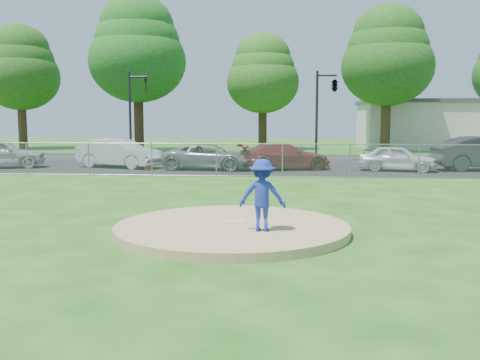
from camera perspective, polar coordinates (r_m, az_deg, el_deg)
The scene contains 20 objects.
ground at distance 22.26m, azimuth 1.89°, elevation -0.22°, with size 120.00×120.00×0.00m, color #1A4E11.
pitchers_mound at distance 12.39m, azimuth -0.85°, elevation -5.19°, with size 5.40×5.40×0.20m, color tan.
pitching_rubber at distance 12.56m, azimuth -0.75°, elevation -4.47°, with size 0.60×0.15×0.04m, color white.
chain_link_fence at distance 24.17m, azimuth 2.17°, elevation 2.10°, with size 40.00×0.06×1.50m, color gray.
parking_lot at distance 28.71m, azimuth 2.65°, elevation 1.31°, with size 50.00×8.00×0.01m, color black.
street at distance 36.18m, azimuth 3.20°, elevation 2.39°, with size 60.00×7.00×0.01m, color black.
commercial_building at distance 52.18m, azimuth 21.73°, elevation 5.58°, with size 16.40×9.40×4.30m.
tree_far_left at distance 50.92m, azimuth -22.43°, elevation 11.06°, with size 6.72×6.72×10.74m.
tree_left at distance 45.14m, azimuth -10.90°, elevation 13.58°, with size 7.84×7.84×12.53m.
tree_center at distance 46.28m, azimuth 2.44°, elevation 11.31°, with size 6.16×6.16×9.84m.
tree_right at distance 45.01m, azimuth 15.47°, elevation 12.73°, with size 7.28×7.28×11.63m.
traffic_signal_left at distance 35.52m, azimuth -11.29°, elevation 7.62°, with size 1.28×0.20×5.60m.
traffic_signal_center at distance 34.23m, azimuth 9.87°, elevation 9.78°, with size 1.42×2.48×5.60m.
pitcher at distance 11.55m, azimuth 2.39°, elevation -1.62°, with size 1.01×0.58×1.56m, color navy.
traffic_cone at distance 28.05m, azimuth -9.77°, elevation 1.90°, with size 0.40×0.40×0.77m, color #F4450C.
parked_car_silver at distance 31.23m, azimuth -24.22°, elevation 2.61°, with size 1.84×4.57×1.56m, color #ABABB0.
parked_car_white at distance 29.46m, azimuth -12.74°, elevation 2.81°, with size 1.64×4.70×1.55m, color silver.
parked_car_gray at distance 27.66m, azimuth -3.31°, elevation 2.49°, with size 2.19×4.76×1.32m, color slate.
parked_car_darkred at distance 27.63m, azimuth 4.78°, elevation 2.53°, with size 1.92×4.72×1.37m, color maroon.
parked_car_pearl at distance 27.94m, azimuth 16.47°, elevation 2.25°, with size 1.54×3.82×1.30m, color silver.
Camera 1 is at (1.29, -12.06, 2.62)m, focal length 40.00 mm.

